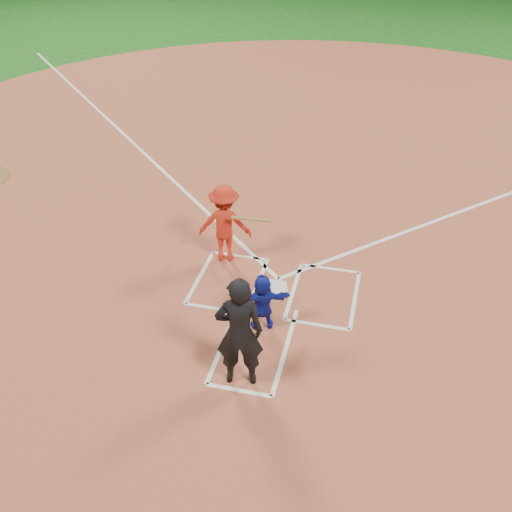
% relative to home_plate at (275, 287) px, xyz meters
% --- Properties ---
extents(ground, '(120.00, 120.00, 0.00)m').
position_rel_home_plate_xyz_m(ground, '(0.00, 0.00, -0.02)').
color(ground, '#155314').
rests_on(ground, ground).
extents(home_plate_dirt, '(28.00, 28.00, 0.01)m').
position_rel_home_plate_xyz_m(home_plate_dirt, '(0.00, 6.00, -0.01)').
color(home_plate_dirt, '#9A4A32').
rests_on(home_plate_dirt, ground).
extents(home_plate, '(0.60, 0.60, 0.02)m').
position_rel_home_plate_xyz_m(home_plate, '(0.00, 0.00, 0.00)').
color(home_plate, silver).
rests_on(home_plate, home_plate_dirt).
extents(catcher, '(1.09, 0.68, 1.13)m').
position_rel_home_plate_xyz_m(catcher, '(0.01, -1.19, 0.55)').
color(catcher, '#131E9B').
rests_on(catcher, home_plate_dirt).
extents(umpire, '(0.84, 0.65, 2.06)m').
position_rel_home_plate_xyz_m(umpire, '(-0.04, -2.56, 1.02)').
color(umpire, black).
rests_on(umpire, home_plate_dirt).
extents(chalk_markings, '(28.35, 17.32, 0.01)m').
position_rel_home_plate_xyz_m(chalk_markings, '(0.00, 5.29, -0.01)').
color(chalk_markings, white).
rests_on(chalk_markings, home_plate_dirt).
extents(batter_at_plate, '(1.58, 0.81, 1.73)m').
position_rel_home_plate_xyz_m(batter_at_plate, '(-1.26, 0.78, 0.86)').
color(batter_at_plate, red).
rests_on(batter_at_plate, home_plate_dirt).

